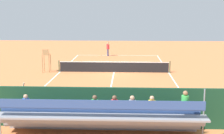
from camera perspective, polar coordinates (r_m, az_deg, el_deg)
name	(u,v)px	position (r m, az deg, el deg)	size (l,w,h in m)	color
ground_plane	(114,72)	(29.53, 0.36, -0.92)	(60.00, 60.00, 0.00)	#D17542
court_line_markings	(114,72)	(29.57, 0.36, -0.90)	(10.10, 22.20, 0.01)	white
tennis_net	(114,67)	(29.44, 0.36, 0.04)	(10.30, 0.10, 1.07)	black
backdrop_wall	(103,107)	(15.72, -1.70, -7.18)	(18.00, 0.16, 2.00)	#194228
bleacher_stand	(104,118)	(14.44, -1.37, -8.99)	(9.06, 2.40, 2.48)	gray
umpire_chair	(46,58)	(29.90, -11.63, 1.56)	(0.67, 0.67, 2.14)	#A88456
courtside_bench	(154,112)	(16.56, 7.52, -7.95)	(1.80, 0.40, 0.93)	#234C2D
equipment_bag	(120,120)	(16.51, 1.36, -9.31)	(0.90, 0.36, 0.36)	#334C8C
tennis_player	(108,48)	(39.78, -0.73, 3.44)	(0.44, 0.56, 1.93)	navy
tennis_racket	(100,55)	(40.34, -2.10, 2.09)	(0.49, 0.54, 0.03)	black
tennis_ball_near	(110,57)	(38.47, -0.32, 1.73)	(0.07, 0.07, 0.07)	#CCDB33
line_judge	(22,100)	(17.46, -15.74, -5.73)	(0.37, 0.54, 1.93)	#232328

